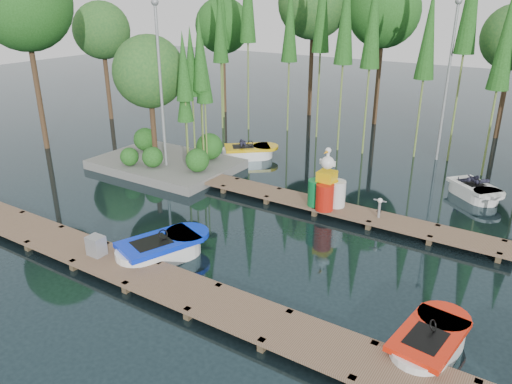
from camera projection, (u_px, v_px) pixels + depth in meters
The scene contains 15 objects.
ground_plane at pixel (236, 223), 17.35m from camera, with size 90.00×90.00×0.00m, color #1A2A30.
near_dock at pixel (142, 274), 13.76m from camera, with size 18.00×1.50×0.50m.
far_dock at pixel (296, 199), 18.70m from camera, with size 15.00×1.20×0.50m.
island at pixel (161, 97), 21.89m from camera, with size 6.20×4.20×6.75m.
tree_screen at pixel (325, 21), 24.33m from camera, with size 34.42×18.53×10.31m.
lamp_island at pixel (160, 76), 20.47m from camera, with size 0.30×0.30×7.25m.
lamp_rear at pixel (449, 69), 22.30m from camera, with size 0.30×0.30×7.25m.
boat_blue at pixel (161, 250), 14.95m from camera, with size 2.28×3.24×1.00m.
boat_red at pixel (429, 343), 11.01m from camera, with size 1.49×2.76×0.89m.
boat_yellow_far at pixel (248, 152), 24.04m from camera, with size 2.87×2.72×1.37m.
boat_white_far at pixel (474, 191), 19.43m from camera, with size 2.64×2.48×1.18m.
utility_cabinet at pixel (96, 246), 14.54m from camera, with size 0.48×0.40×0.58m, color gray.
yellow_barrel at pixel (329, 193), 17.84m from camera, with size 0.64×0.64×0.97m, color #E2AC0B.
drum_cluster at pixel (326, 190), 17.67m from camera, with size 1.27×1.17×2.19m.
seagull_post at pixel (380, 204), 16.88m from camera, with size 0.44×0.24×0.71m.
Camera 1 is at (9.11, -12.79, 7.48)m, focal length 35.00 mm.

